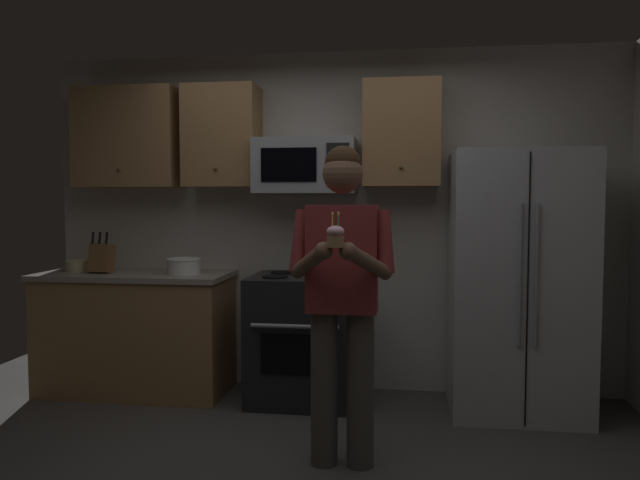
{
  "coord_description": "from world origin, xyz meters",
  "views": [
    {
      "loc": [
        0.59,
        -3.03,
        1.46
      ],
      "look_at": [
        0.12,
        0.29,
        1.25
      ],
      "focal_mm": 34.54,
      "sensor_mm": 36.0,
      "label": 1
    }
  ],
  "objects": [
    {
      "name": "wall_back",
      "position": [
        0.0,
        1.75,
        1.3
      ],
      "size": [
        4.4,
        0.1,
        2.6
      ],
      "primitive_type": "cube",
      "color": "beige",
      "rests_on": "ground"
    },
    {
      "name": "counter_left",
      "position": [
        -1.45,
        1.38,
        0.46
      ],
      "size": [
        1.44,
        0.66,
        0.92
      ],
      "color": "#9E7247",
      "rests_on": "ground"
    },
    {
      "name": "cabinet_row_upper",
      "position": [
        -0.72,
        1.53,
        1.95
      ],
      "size": [
        2.78,
        0.36,
        0.76
      ],
      "color": "#9E7247"
    },
    {
      "name": "person",
      "position": [
        0.25,
        0.28,
        1.0
      ],
      "size": [
        0.6,
        0.48,
        1.76
      ],
      "color": "#4C4742",
      "rests_on": "ground"
    },
    {
      "name": "oven_range",
      "position": [
        -0.15,
        1.36,
        0.46
      ],
      "size": [
        0.76,
        0.7,
        0.93
      ],
      "color": "black",
      "rests_on": "ground"
    },
    {
      "name": "refrigerator",
      "position": [
        1.35,
        1.32,
        0.9
      ],
      "size": [
        0.9,
        0.75,
        1.8
      ],
      "color": "#B7BABF",
      "rests_on": "ground"
    },
    {
      "name": "microwave",
      "position": [
        -0.15,
        1.48,
        1.72
      ],
      "size": [
        0.74,
        0.41,
        0.4
      ],
      "color": "#9EA0A5"
    },
    {
      "name": "knife_block",
      "position": [
        -1.69,
        1.33,
        1.03
      ],
      "size": [
        0.16,
        0.15,
        0.32
      ],
      "color": "brown",
      "rests_on": "counter_left"
    },
    {
      "name": "cupcake",
      "position": [
        0.25,
        -0.05,
        1.29
      ],
      "size": [
        0.09,
        0.09,
        0.17
      ],
      "color": "#A87F56"
    },
    {
      "name": "bowl_small_colored",
      "position": [
        -1.92,
        1.39,
        0.97
      ],
      "size": [
        0.19,
        0.19,
        0.09
      ],
      "color": "beige",
      "rests_on": "counter_left"
    },
    {
      "name": "bowl_large_white",
      "position": [
        -1.05,
        1.35,
        0.98
      ],
      "size": [
        0.25,
        0.25,
        0.12
      ],
      "color": "white",
      "rests_on": "counter_left"
    }
  ]
}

